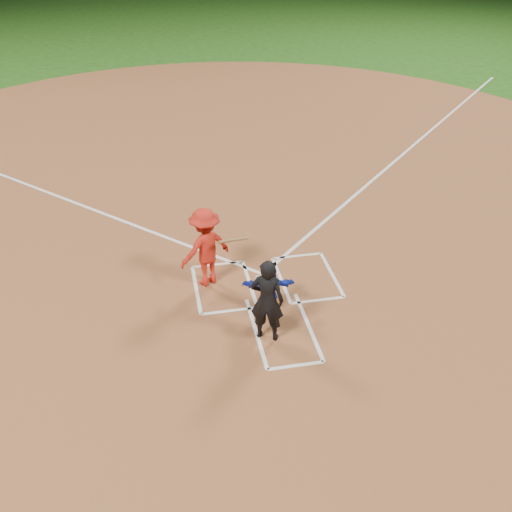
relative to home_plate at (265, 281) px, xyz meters
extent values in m
plane|color=#1D4D13|center=(0.00, 0.00, -0.02)|extent=(120.00, 120.00, 0.00)
cylinder|color=brown|center=(0.00, 6.00, -0.01)|extent=(28.00, 28.00, 0.01)
cylinder|color=silver|center=(0.00, 0.00, 0.00)|extent=(0.60, 0.60, 0.02)
imported|color=#162AB7|center=(-0.16, -1.05, 0.59)|extent=(1.14, 0.49, 1.19)
imported|color=black|center=(-0.37, -1.87, 0.90)|extent=(0.78, 0.66, 1.81)
cube|color=white|center=(-0.98, 0.92, -0.01)|extent=(1.22, 0.08, 0.01)
cube|color=white|center=(-0.98, -0.92, -0.01)|extent=(1.22, 0.08, 0.01)
cube|color=white|center=(-0.37, 0.00, -0.01)|extent=(0.08, 1.83, 0.01)
cube|color=white|center=(-1.59, 0.00, -0.01)|extent=(0.08, 1.83, 0.01)
cube|color=white|center=(0.98, 0.92, -0.01)|extent=(1.22, 0.08, 0.01)
cube|color=white|center=(0.98, -0.92, -0.01)|extent=(1.22, 0.08, 0.01)
cube|color=white|center=(0.37, 0.00, -0.01)|extent=(0.08, 1.83, 0.01)
cube|color=white|center=(1.59, 0.00, -0.01)|extent=(0.08, 1.83, 0.01)
cube|color=white|center=(-0.55, -1.70, -0.01)|extent=(0.08, 2.20, 0.01)
cube|color=white|center=(0.55, -1.70, -0.01)|extent=(0.08, 2.20, 0.01)
cube|color=white|center=(0.00, -2.80, -0.01)|extent=(1.10, 0.08, 0.01)
cube|color=white|center=(7.07, 7.37, -0.01)|extent=(14.21, 14.21, 0.01)
imported|color=red|center=(-1.31, 0.24, 0.93)|extent=(1.39, 1.13, 1.87)
cylinder|color=olive|center=(-0.71, 0.09, 1.13)|extent=(0.75, 0.48, 0.28)
camera|label=1|loc=(-2.25, -10.43, 7.56)|focal=40.00mm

